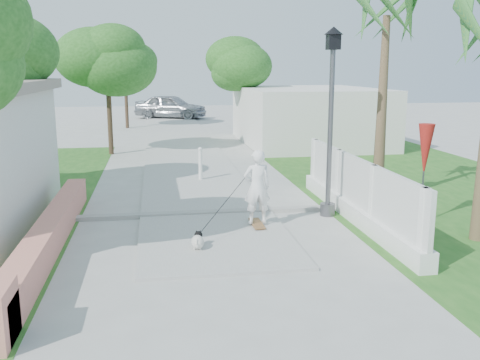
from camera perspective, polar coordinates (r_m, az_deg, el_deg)
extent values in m
plane|color=#B7B7B2|center=(7.53, 1.05, -15.97)|extent=(90.00, 90.00, 0.00)
cube|color=#B7B7B2|center=(26.81, -6.50, 4.32)|extent=(3.20, 36.00, 0.06)
cube|color=#999993|center=(13.08, -3.58, -3.53)|extent=(6.50, 0.25, 0.10)
cube|color=#255D1D|center=(17.06, 19.81, -0.73)|extent=(8.00, 20.00, 0.01)
cube|color=#DE8671|center=(11.24, -19.63, -5.48)|extent=(0.45, 8.00, 0.60)
cube|color=white|center=(12.87, 12.14, -3.35)|extent=(0.35, 7.00, 0.40)
cube|color=white|center=(12.69, 12.28, -0.08)|extent=(0.10, 7.00, 1.10)
cube|color=white|center=(9.92, 18.92, -4.99)|extent=(0.14, 0.14, 1.50)
cube|color=white|center=(11.84, 13.98, -2.01)|extent=(0.14, 0.14, 1.50)
cube|color=white|center=(13.83, 10.46, 0.13)|extent=(0.14, 0.14, 1.50)
cube|color=white|center=(15.70, 8.04, 1.59)|extent=(0.14, 0.14, 1.50)
cube|color=silver|center=(25.68, 7.24, 6.82)|extent=(6.00, 8.00, 2.60)
cylinder|color=#59595E|center=(13.17, 9.31, -3.11)|extent=(0.36, 0.36, 0.30)
cylinder|color=#59595E|center=(12.82, 9.59, 4.90)|extent=(0.12, 0.12, 4.00)
cube|color=black|center=(12.74, 9.92, 14.32)|extent=(0.28, 0.28, 0.35)
cone|color=black|center=(12.76, 9.97, 15.44)|extent=(0.44, 0.44, 0.18)
cylinder|color=white|center=(16.89, -4.24, 1.54)|extent=(0.12, 0.12, 1.00)
sphere|color=white|center=(16.80, -4.27, 3.28)|extent=(0.14, 0.14, 0.14)
cylinder|color=#59595E|center=(12.82, 18.94, -0.11)|extent=(0.04, 0.04, 2.00)
cone|color=red|center=(12.70, 19.15, 2.98)|extent=(0.36, 0.36, 1.20)
cylinder|color=#4C3826|center=(22.69, -13.78, 7.50)|extent=(0.20, 0.20, 3.85)
ellipsoid|color=#1D5117|center=(22.63, -13.99, 11.67)|extent=(3.40, 3.40, 2.55)
ellipsoid|color=#1D5117|center=(22.42, -13.55, 12.59)|extent=(2.89, 2.89, 2.18)
ellipsoid|color=#1D5117|center=(22.86, -14.55, 13.40)|extent=(2.55, 2.55, 1.90)
cylinder|color=#4C3826|center=(26.97, 0.29, 8.11)|extent=(0.20, 0.20, 3.50)
ellipsoid|color=#1D5117|center=(26.92, 0.29, 11.30)|extent=(3.00, 3.00, 2.25)
ellipsoid|color=#1D5117|center=(26.75, 0.80, 12.04)|extent=(2.55, 2.55, 1.92)
ellipsoid|color=#1D5117|center=(27.09, -0.21, 12.78)|extent=(2.25, 2.25, 1.68)
cylinder|color=#4C3826|center=(32.64, -12.06, 8.81)|extent=(0.20, 0.20, 3.85)
ellipsoid|color=#1D5117|center=(32.60, -12.19, 11.71)|extent=(3.20, 3.20, 2.40)
ellipsoid|color=#1D5117|center=(32.39, -11.87, 12.34)|extent=(2.72, 2.72, 2.05)
ellipsoid|color=#1D5117|center=(32.82, -12.58, 12.91)|extent=(2.40, 2.40, 1.79)
cone|color=brown|center=(14.32, 14.87, 7.00)|extent=(0.32, 0.32, 4.80)
cube|color=olive|center=(12.04, 1.80, -4.65)|extent=(0.28, 0.87, 0.02)
imported|color=white|center=(11.83, 1.83, -0.75)|extent=(0.62, 0.42, 1.66)
cylinder|color=gray|center=(11.76, 1.71, -5.38)|extent=(0.03, 0.06, 0.06)
cylinder|color=gray|center=(11.79, 2.46, -5.34)|extent=(0.03, 0.06, 0.06)
cylinder|color=gray|center=(12.34, 1.18, -4.54)|extent=(0.03, 0.06, 0.06)
cylinder|color=gray|center=(12.37, 1.88, -4.51)|extent=(0.03, 0.06, 0.06)
ellipsoid|color=silver|center=(10.52, -4.54, -6.60)|extent=(0.31, 0.44, 0.26)
sphere|color=black|center=(10.67, -4.46, -5.88)|extent=(0.16, 0.16, 0.16)
sphere|color=silver|center=(10.75, -4.42, -5.85)|extent=(0.08, 0.08, 0.08)
cone|color=black|center=(10.66, -4.67, -5.48)|extent=(0.05, 0.05, 0.06)
cone|color=black|center=(10.65, -4.26, -5.49)|extent=(0.05, 0.05, 0.06)
cylinder|color=silver|center=(10.66, -4.80, -7.12)|extent=(0.03, 0.03, 0.12)
cylinder|color=silver|center=(10.65, -4.17, -7.13)|extent=(0.03, 0.03, 0.12)
cylinder|color=silver|center=(10.47, -4.89, -7.47)|extent=(0.03, 0.03, 0.12)
cylinder|color=silver|center=(10.46, -4.25, -7.47)|extent=(0.03, 0.03, 0.12)
cylinder|color=silver|center=(10.31, -4.64, -6.58)|extent=(0.04, 0.10, 0.10)
imported|color=#B4B5BC|center=(38.34, -7.40, 7.78)|extent=(5.39, 3.88, 1.71)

